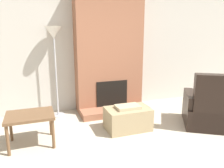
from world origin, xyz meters
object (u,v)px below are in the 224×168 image
armchair (211,111)px  side_table (30,118)px  ottoman (128,118)px  floor_lamp_left (54,39)px

armchair → side_table: bearing=24.4°
armchair → side_table: (-2.96, 0.39, 0.12)m
ottoman → armchair: armchair is taller
ottoman → armchair: bearing=-15.4°
side_table → floor_lamp_left: floor_lamp_left is taller
floor_lamp_left → side_table: bearing=-115.1°
ottoman → side_table: side_table is taller
ottoman → side_table: size_ratio=1.10×
ottoman → side_table: (-1.55, -0.00, 0.21)m
ottoman → floor_lamp_left: bearing=134.9°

